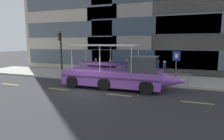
# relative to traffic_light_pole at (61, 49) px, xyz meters

# --- Properties ---
(ground_plane) EXTENTS (120.00, 120.00, 0.00)m
(ground_plane) POSITION_rel_traffic_light_pole_xyz_m (5.14, -3.96, -2.86)
(ground_plane) COLOR #2B2B2D
(sidewalk) EXTENTS (32.00, 4.80, 0.18)m
(sidewalk) POSITION_rel_traffic_light_pole_xyz_m (5.14, 1.64, -2.77)
(sidewalk) COLOR #99968E
(sidewalk) RESTS_ON ground_plane
(curb_edge) EXTENTS (32.00, 0.18, 0.18)m
(curb_edge) POSITION_rel_traffic_light_pole_xyz_m (5.14, -0.85, -2.77)
(curb_edge) COLOR #B2ADA3
(curb_edge) RESTS_ON ground_plane
(lane_centreline) EXTENTS (25.80, 0.12, 0.01)m
(lane_centreline) POSITION_rel_traffic_light_pole_xyz_m (5.14, -4.39, -2.85)
(lane_centreline) COLOR #DBD64C
(lane_centreline) RESTS_ON ground_plane
(curb_guardrail) EXTENTS (11.52, 0.09, 0.88)m
(curb_guardrail) POSITION_rel_traffic_light_pole_xyz_m (6.38, -0.51, -2.09)
(curb_guardrail) COLOR #9EA0A8
(curb_guardrail) RESTS_ON sidewalk
(traffic_light_pole) EXTENTS (0.24, 0.46, 4.44)m
(traffic_light_pole) POSITION_rel_traffic_light_pole_xyz_m (0.00, 0.00, 0.00)
(traffic_light_pole) COLOR black
(traffic_light_pole) RESTS_ON sidewalk
(parking_sign) EXTENTS (0.60, 0.12, 2.62)m
(parking_sign) POSITION_rel_traffic_light_pole_xyz_m (11.04, 0.12, -0.90)
(parking_sign) COLOR #4C4F54
(parking_sign) RESTS_ON sidewalk
(duck_tour_boat) EXTENTS (9.45, 2.68, 3.35)m
(duck_tour_boat) POSITION_rel_traffic_light_pole_xyz_m (6.96, -2.49, -1.78)
(duck_tour_boat) COLOR purple
(duck_tour_boat) RESTS_ON ground_plane
(pedestrian_near_bow) EXTENTS (0.26, 0.49, 1.73)m
(pedestrian_near_bow) POSITION_rel_traffic_light_pole_xyz_m (10.07, 0.90, -1.63)
(pedestrian_near_bow) COLOR #1E2338
(pedestrian_near_bow) RESTS_ON sidewalk
(pedestrian_mid_left) EXTENTS (0.31, 0.48, 1.79)m
(pedestrian_mid_left) POSITION_rel_traffic_light_pole_xyz_m (6.60, 1.01, -1.60)
(pedestrian_mid_left) COLOR #47423D
(pedestrian_mid_left) RESTS_ON sidewalk
(pedestrian_mid_right) EXTENTS (0.30, 0.46, 1.71)m
(pedestrian_mid_right) POSITION_rel_traffic_light_pole_xyz_m (5.11, 0.59, -1.64)
(pedestrian_mid_right) COLOR #1E2338
(pedestrian_mid_right) RESTS_ON sidewalk
(pedestrian_near_stern) EXTENTS (0.50, 0.25, 1.76)m
(pedestrian_near_stern) POSITION_rel_traffic_light_pole_xyz_m (3.44, 0.92, -1.61)
(pedestrian_near_stern) COLOR #47423D
(pedestrian_near_stern) RESTS_ON sidewalk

